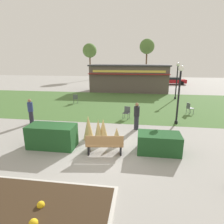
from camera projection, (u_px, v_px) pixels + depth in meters
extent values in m
plane|color=#999691|center=(103.00, 152.00, 8.93)|extent=(80.00, 80.00, 0.00)
cube|color=#446B33|center=(122.00, 104.00, 18.62)|extent=(36.00, 12.00, 0.01)
cube|color=beige|center=(33.00, 207.00, 5.52)|extent=(4.75, 2.39, 0.14)
cube|color=#382819|center=(32.00, 205.00, 5.50)|extent=(4.51, 2.15, 0.04)
sphere|color=gold|center=(33.00, 223.00, 4.85)|extent=(0.23, 0.23, 0.23)
sphere|color=gold|center=(41.00, 205.00, 5.45)|extent=(0.22, 0.22, 0.22)
cube|color=#9E7547|center=(105.00, 144.00, 8.71)|extent=(1.75, 0.69, 0.06)
cube|color=#9E7547|center=(104.00, 141.00, 8.42)|extent=(1.70, 0.34, 0.44)
cube|color=black|center=(89.00, 149.00, 8.78)|extent=(0.13, 0.45, 0.45)
cube|color=black|center=(121.00, 149.00, 8.76)|extent=(0.13, 0.45, 0.45)
cube|color=#9E7547|center=(87.00, 142.00, 8.69)|extent=(0.11, 0.44, 0.06)
cube|color=#9E7547|center=(122.00, 142.00, 8.66)|extent=(0.11, 0.44, 0.06)
cube|color=#1E4C23|center=(52.00, 136.00, 9.36)|extent=(2.30, 1.10, 1.13)
cube|color=#1E4C23|center=(159.00, 143.00, 8.84)|extent=(1.96, 1.10, 0.92)
cone|color=tan|center=(98.00, 131.00, 9.71)|extent=(0.53, 0.53, 1.31)
cone|color=tan|center=(103.00, 131.00, 9.86)|extent=(0.59, 0.59, 1.29)
cone|color=tan|center=(88.00, 128.00, 10.24)|extent=(0.57, 0.57, 1.33)
cone|color=tan|center=(117.00, 136.00, 9.63)|extent=(0.53, 0.53, 0.91)
cylinder|color=black|center=(176.00, 122.00, 12.88)|extent=(0.22, 0.22, 0.20)
cylinder|color=black|center=(178.00, 98.00, 12.44)|extent=(0.12, 0.12, 3.51)
sphere|color=white|center=(181.00, 68.00, 11.92)|extent=(0.36, 0.36, 0.36)
cylinder|color=black|center=(175.00, 98.00, 20.87)|extent=(0.22, 0.22, 0.20)
cylinder|color=black|center=(176.00, 83.00, 20.42)|extent=(0.12, 0.12, 3.51)
sphere|color=white|center=(178.00, 64.00, 19.91)|extent=(0.36, 0.36, 0.36)
cylinder|color=#2D4233|center=(44.00, 132.00, 10.27)|extent=(0.52, 0.52, 0.88)
cube|color=#594C47|center=(129.00, 79.00, 25.61)|extent=(10.06, 3.54, 3.34)
cube|color=#333338|center=(129.00, 65.00, 25.14)|extent=(10.36, 3.84, 0.16)
cube|color=maroon|center=(128.00, 74.00, 23.55)|extent=(10.16, 0.36, 0.08)
cube|color=#D8CC4C|center=(128.00, 71.00, 23.62)|extent=(9.06, 0.04, 0.28)
cube|color=#4C5156|center=(75.00, 99.00, 18.77)|extent=(0.55, 0.55, 0.04)
cube|color=#4C5156|center=(75.00, 97.00, 18.52)|extent=(0.43, 0.17, 0.44)
cylinder|color=#4C5156|center=(78.00, 100.00, 19.04)|extent=(0.03, 0.03, 0.45)
cylinder|color=#4C5156|center=(74.00, 101.00, 18.98)|extent=(0.03, 0.03, 0.45)
cylinder|color=#4C5156|center=(78.00, 101.00, 18.68)|extent=(0.03, 0.03, 0.45)
cylinder|color=#4C5156|center=(74.00, 101.00, 18.62)|extent=(0.03, 0.03, 0.45)
cube|color=#4C5156|center=(126.00, 113.00, 13.80)|extent=(0.54, 0.54, 0.04)
cube|color=#4C5156|center=(127.00, 109.00, 13.92)|extent=(0.43, 0.16, 0.44)
cylinder|color=#4C5156|center=(123.00, 116.00, 13.77)|extent=(0.03, 0.03, 0.45)
cylinder|color=#4C5156|center=(128.00, 117.00, 13.62)|extent=(0.03, 0.03, 0.45)
cylinder|color=#4C5156|center=(125.00, 115.00, 14.10)|extent=(0.03, 0.03, 0.45)
cylinder|color=#4C5156|center=(130.00, 116.00, 13.96)|extent=(0.03, 0.03, 0.45)
cube|color=#4C5156|center=(190.00, 108.00, 15.12)|extent=(0.56, 0.56, 0.04)
cube|color=#4C5156|center=(188.00, 106.00, 15.02)|extent=(0.19, 0.43, 0.44)
cylinder|color=#4C5156|center=(194.00, 111.00, 15.04)|extent=(0.03, 0.03, 0.45)
cylinder|color=#4C5156|center=(191.00, 110.00, 15.40)|extent=(0.03, 0.03, 0.45)
cylinder|color=#4C5156|center=(189.00, 112.00, 14.97)|extent=(0.03, 0.03, 0.45)
cylinder|color=#4C5156|center=(186.00, 110.00, 15.32)|extent=(0.03, 0.03, 0.45)
cylinder|color=#23232D|center=(31.00, 117.00, 12.82)|extent=(0.28, 0.28, 0.85)
cylinder|color=navy|center=(30.00, 107.00, 12.63)|extent=(0.34, 0.34, 0.62)
sphere|color=#8C6647|center=(29.00, 101.00, 12.51)|extent=(0.22, 0.22, 0.22)
cylinder|color=#23232D|center=(136.00, 123.00, 11.76)|extent=(0.28, 0.28, 0.85)
cylinder|color=black|center=(137.00, 111.00, 11.56)|extent=(0.34, 0.34, 0.62)
sphere|color=#8C6647|center=(137.00, 105.00, 11.45)|extent=(0.22, 0.22, 0.22)
cube|color=navy|center=(115.00, 80.00, 34.28)|extent=(4.24, 1.89, 0.60)
cube|color=black|center=(114.00, 78.00, 34.19)|extent=(2.34, 1.63, 0.44)
cylinder|color=black|center=(123.00, 81.00, 35.01)|extent=(0.64, 0.23, 0.64)
cylinder|color=black|center=(122.00, 82.00, 33.26)|extent=(0.64, 0.23, 0.64)
cylinder|color=black|center=(109.00, 81.00, 35.42)|extent=(0.64, 0.23, 0.64)
cylinder|color=black|center=(107.00, 82.00, 33.67)|extent=(0.64, 0.23, 0.64)
cube|color=black|center=(145.00, 81.00, 33.57)|extent=(4.27, 1.98, 0.60)
cube|color=black|center=(144.00, 78.00, 33.47)|extent=(2.38, 1.68, 0.44)
cylinder|color=black|center=(151.00, 81.00, 34.39)|extent=(0.65, 0.25, 0.64)
cylinder|color=black|center=(153.00, 83.00, 32.63)|extent=(0.65, 0.25, 0.64)
cylinder|color=black|center=(137.00, 81.00, 34.64)|extent=(0.65, 0.25, 0.64)
cylinder|color=black|center=(137.00, 82.00, 32.87)|extent=(0.65, 0.25, 0.64)
cube|color=maroon|center=(173.00, 81.00, 32.91)|extent=(4.23, 1.88, 0.60)
cube|color=black|center=(172.00, 79.00, 32.81)|extent=(2.34, 1.63, 0.44)
cylinder|color=black|center=(180.00, 82.00, 33.70)|extent=(0.64, 0.23, 0.64)
cylinder|color=black|center=(182.00, 83.00, 31.94)|extent=(0.64, 0.23, 0.64)
cylinder|color=black|center=(165.00, 82.00, 34.00)|extent=(0.64, 0.23, 0.64)
cylinder|color=black|center=(166.00, 83.00, 32.24)|extent=(0.64, 0.23, 0.64)
cylinder|color=brown|center=(90.00, 68.00, 39.22)|extent=(0.28, 0.28, 4.76)
sphere|color=#4C7233|center=(90.00, 51.00, 38.29)|extent=(2.80, 2.80, 2.80)
cylinder|color=brown|center=(146.00, 67.00, 37.10)|extent=(0.28, 0.28, 5.43)
sphere|color=#4C7233|center=(147.00, 46.00, 36.07)|extent=(2.80, 2.80, 2.80)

